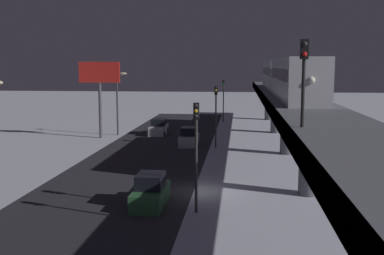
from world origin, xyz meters
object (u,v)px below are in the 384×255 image
traffic_light_mid (216,107)px  traffic_light_far (223,94)px  traffic_light_near (196,141)px  commercial_billboard (100,80)px  sedan_white (159,128)px  sedan_green (151,193)px  subway_train (285,75)px  rail_signal (304,68)px  sedan_silver (189,138)px

traffic_light_mid → traffic_light_far: size_ratio=1.00×
traffic_light_near → commercial_billboard: size_ratio=0.72×
traffic_light_near → traffic_light_mid: (0.00, -21.99, 0.00)m
traffic_light_mid → traffic_light_far: (0.00, -21.99, 0.00)m
sedan_white → sedan_green: (-4.60, 29.46, 0.01)m
traffic_light_far → traffic_light_near: bearing=90.0°
traffic_light_near → commercial_billboard: bearing=-63.0°
subway_train → traffic_light_far: 22.12m
traffic_light_far → commercial_billboard: size_ratio=0.72×
rail_signal → commercial_billboard: 36.98m
traffic_light_mid → traffic_light_far: bearing=-90.0°
sedan_white → traffic_light_mid: 11.92m
traffic_light_mid → traffic_light_far: same height
traffic_light_near → commercial_billboard: 30.54m
rail_signal → sedan_silver: size_ratio=0.95×
rail_signal → traffic_light_near: bearing=-40.3°
sedan_white → sedan_silver: same height
sedan_white → traffic_light_mid: traffic_light_mid is taller
rail_signal → traffic_light_far: 48.96m
sedan_white → sedan_silver: bearing=120.8°
sedan_green → traffic_light_near: size_ratio=0.68×
rail_signal → sedan_green: 12.53m
subway_train → commercial_billboard: 21.22m
traffic_light_mid → sedan_silver: bearing=-17.2°
sedan_silver → traffic_light_near: (-2.90, 22.89, 3.40)m
subway_train → sedan_silver: 11.99m
sedan_green → traffic_light_far: bearing=86.1°
rail_signal → sedan_green: size_ratio=0.91×
subway_train → traffic_light_near: size_ratio=5.76×
subway_train → rail_signal: size_ratio=9.22×
commercial_billboard → sedan_white: bearing=-151.0°
rail_signal → commercial_billboard: rail_signal is taller
subway_train → rail_signal: 27.86m
sedan_white → commercial_billboard: bearing=29.0°
subway_train → sedan_silver: subway_train is taller
rail_signal → traffic_light_near: (5.31, -4.51, -4.20)m
traffic_light_mid → rail_signal: bearing=101.3°
sedan_white → sedan_green: size_ratio=1.07×
sedan_white → sedan_green: 29.82m
subway_train → sedan_green: subway_train is taller
rail_signal → sedan_green: rail_signal is taller
rail_signal → sedan_silver: rail_signal is taller
subway_train → traffic_light_near: bearing=73.1°
commercial_billboard → traffic_light_mid: bearing=159.6°
rail_signal → sedan_white: size_ratio=0.86×
rail_signal → sedan_white: 38.14m
sedan_silver → traffic_light_mid: traffic_light_mid is taller
commercial_billboard → rail_signal: bearing=121.1°
rail_signal → traffic_light_far: size_ratio=0.62×
traffic_light_near → traffic_light_mid: size_ratio=1.00×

